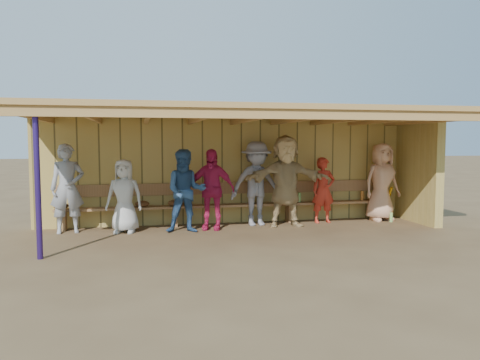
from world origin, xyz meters
The scene contains 12 objects.
ground centered at (0.00, 0.00, 0.00)m, with size 90.00×90.00×0.00m, color brown.
player_a centered at (-3.48, 0.76, 0.91)m, with size 0.66×0.43×1.81m, color gray.
player_b centered at (-2.36, 0.55, 0.75)m, with size 0.73×0.48×1.50m, color silver.
player_c centered at (-1.13, 0.31, 0.85)m, with size 0.82×0.64×1.70m, color #2E5281.
player_d centered at (-0.58, 0.53, 0.85)m, with size 0.99×0.41×1.70m, color #C82052.
player_e centered at (0.47, 0.81, 0.93)m, with size 1.20×0.69×1.85m, color gray.
player_f centered at (1.06, 0.54, 1.00)m, with size 1.85×0.59×2.00m, color tan.
player_g centered at (2.04, 0.81, 0.75)m, with size 0.54×0.36×1.49m, color red.
player_h centered at (3.48, 0.80, 0.91)m, with size 0.89×0.58×1.81m, color #DDA37C.
dugout_structure centered at (0.39, 0.69, 1.69)m, with size 8.80×3.20×2.50m.
bench centered at (0.00, 1.12, 0.53)m, with size 7.60×0.34×0.93m.
dugout_equipment centered at (-1.21, 0.99, 0.49)m, with size 7.52×0.62×0.80m.
Camera 1 is at (-2.02, -9.15, 1.85)m, focal length 35.00 mm.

